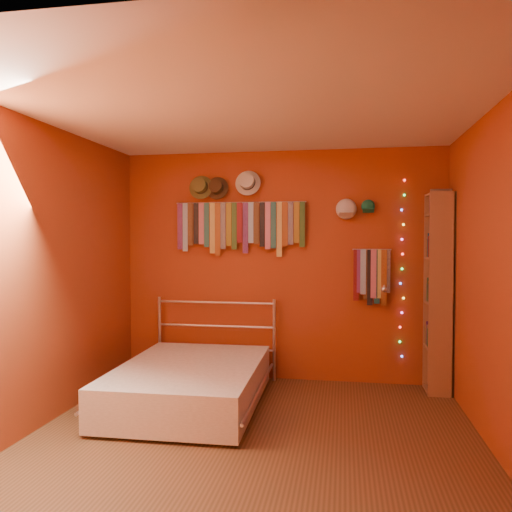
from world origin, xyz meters
The scene contains 16 objects.
ground centered at (0.00, 0.00, 0.00)m, with size 3.50×3.50×0.00m, color #50351B.
back_wall centered at (0.00, 1.75, 1.25)m, with size 3.50×0.02×2.50m, color #923B17.
right_wall centered at (1.75, 0.00, 1.25)m, with size 0.02×3.50×2.50m, color #923B17.
left_wall centered at (-1.75, 0.00, 1.25)m, with size 0.02×3.50×2.50m, color #923B17.
ceiling centered at (0.00, 0.00, 2.50)m, with size 3.50×3.50×0.02m, color white.
tie_rack centered at (-0.45, 1.69, 1.70)m, with size 1.45×0.03×0.60m.
small_tie_rack centered at (0.98, 1.69, 1.17)m, with size 0.40×0.03×0.59m.
fedora_olive centered at (-0.88, 1.66, 2.12)m, with size 0.27×0.15×0.26m.
fedora_brown centered at (-0.70, 1.66, 2.11)m, with size 0.25×0.14×0.25m.
fedora_white centered at (-0.35, 1.66, 2.16)m, with size 0.28×0.15×0.27m.
cap_white centered at (0.71, 1.70, 1.85)m, with size 0.20×0.25×0.20m.
cap_green centered at (0.93, 1.70, 1.88)m, with size 0.16×0.20×0.16m.
fairy_lights centered at (1.29, 1.71, 1.23)m, with size 0.06×0.02×1.87m.
reading_lamp centered at (1.09, 1.54, 1.03)m, with size 0.06×0.27×0.08m.
bookshelf centered at (1.66, 1.53, 1.02)m, with size 0.25×0.34×2.00m.
bed centered at (-0.71, 0.72, 0.21)m, with size 1.37×1.85×0.89m.
Camera 1 is at (0.69, -3.67, 1.54)m, focal length 35.00 mm.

